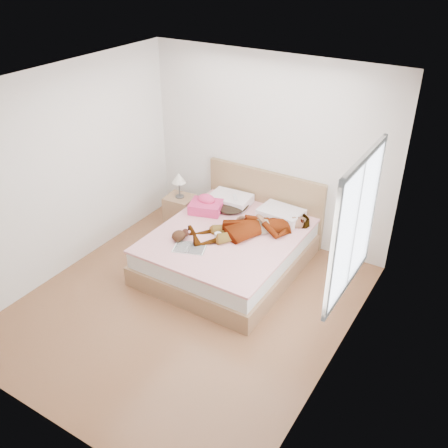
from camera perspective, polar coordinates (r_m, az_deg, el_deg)
name	(u,v)px	position (r m, az deg, el deg)	size (l,w,h in m)	color
ground	(187,305)	(6.07, -4.27, -9.18)	(4.00, 4.00, 0.00)	#58341B
woman	(252,224)	(6.41, 3.27, -0.04)	(0.61, 1.63, 0.22)	white
hair	(232,204)	(7.03, 0.96, 2.29)	(0.48, 0.58, 0.09)	black
phone	(235,197)	(6.89, 1.26, 3.11)	(0.05, 0.10, 0.01)	silver
room_shell	(355,226)	(4.80, 14.75, -0.19)	(4.00, 4.00, 4.00)	white
bed	(231,246)	(6.61, 0.85, -2.49)	(1.80, 2.08, 1.00)	olive
towel	(206,205)	(6.90, -2.07, 2.17)	(0.52, 0.46, 0.23)	#D73A80
magazine	(190,248)	(6.13, -3.96, -2.73)	(0.46, 0.38, 0.02)	white
coffee_mug	(218,236)	(6.26, -0.68, -1.44)	(0.13, 0.11, 0.10)	white
plush_toy	(180,235)	(6.27, -5.05, -1.28)	(0.22, 0.27, 0.14)	black
nightstand	(180,209)	(7.47, -5.00, 1.69)	(0.44, 0.40, 0.88)	olive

